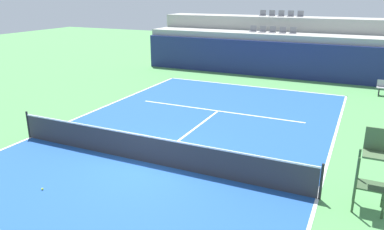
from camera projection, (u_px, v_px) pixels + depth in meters
name	position (u px, v px, depth m)	size (l,w,h in m)	color
ground_plane	(149.00, 163.00, 12.58)	(80.00, 80.00, 0.00)	#4C8C4C
court_surface	(149.00, 163.00, 12.58)	(11.00, 24.00, 0.01)	#1E4C99
baseline_far	(251.00, 86.00, 22.86)	(11.00, 0.10, 0.00)	white
sideline_left	(31.00, 137.00, 14.77)	(0.10, 24.00, 0.00)	white
sideline_right	(317.00, 198.00, 10.38)	(0.10, 24.00, 0.00)	white
service_line_far	(218.00, 111.00, 18.08)	(8.26, 0.10, 0.00)	white
centre_service_line	(190.00, 132.00, 15.33)	(0.10, 6.40, 0.00)	white
back_wall	(266.00, 59.00, 25.30)	(17.96, 0.30, 2.38)	navy
stands_tier_lower	(271.00, 53.00, 26.40)	(17.96, 2.40, 2.81)	#9E9E99
stands_tier_upper	(279.00, 42.00, 28.31)	(17.96, 2.40, 3.79)	#9E9E99
seating_row_lower	(272.00, 31.00, 26.00)	(3.24, 0.44, 0.44)	slate
seating_row_upper	(281.00, 15.00, 27.77)	(3.24, 0.44, 0.44)	slate
tennis_net	(149.00, 149.00, 12.42)	(11.08, 0.08, 1.07)	black
umpire_chair	(373.00, 168.00, 9.56)	(0.76, 0.66, 2.20)	#334C2D
tennis_ball_0	(42.00, 189.00, 10.82)	(0.07, 0.07, 0.07)	#CCE033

